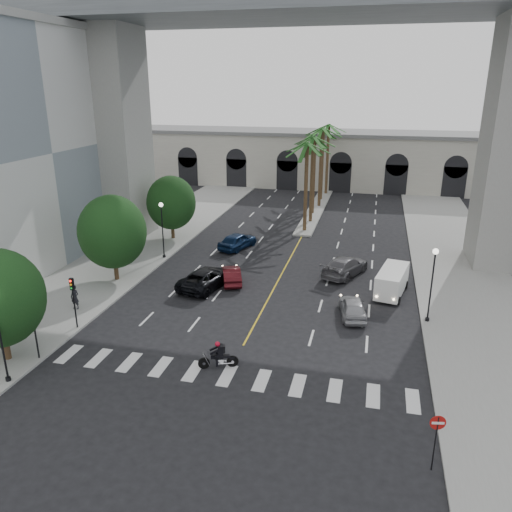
% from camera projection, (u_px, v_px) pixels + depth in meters
% --- Properties ---
extents(ground, '(140.00, 140.00, 0.00)m').
position_uv_depth(ground, '(234.00, 362.00, 29.30)').
color(ground, black).
rests_on(ground, ground).
extents(sidewalk_left, '(8.00, 100.00, 0.15)m').
position_uv_depth(sidewalk_left, '(124.00, 258.00, 46.39)').
color(sidewalk_left, gray).
rests_on(sidewalk_left, ground).
extents(sidewalk_right, '(8.00, 100.00, 0.15)m').
position_uv_depth(sidewalk_right, '(467.00, 288.00, 39.70)').
color(sidewalk_right, gray).
rests_on(sidewalk_right, ground).
extents(median, '(2.00, 24.00, 0.20)m').
position_uv_depth(median, '(316.00, 210.00, 64.15)').
color(median, gray).
rests_on(median, ground).
extents(pier_building, '(71.00, 10.50, 8.50)m').
position_uv_depth(pier_building, '(330.00, 159.00, 78.39)').
color(pier_building, beige).
rests_on(pier_building, ground).
extents(bridge, '(75.00, 13.00, 26.00)m').
position_uv_depth(bridge, '(341.00, 46.00, 42.66)').
color(bridge, gray).
rests_on(bridge, ground).
extents(palm_a, '(3.20, 3.20, 10.30)m').
position_uv_depth(palm_a, '(307.00, 148.00, 52.02)').
color(palm_a, '#47331E').
rests_on(palm_a, ground).
extents(palm_b, '(3.20, 3.20, 10.60)m').
position_uv_depth(palm_b, '(313.00, 141.00, 55.58)').
color(palm_b, '#47331E').
rests_on(palm_b, ground).
extents(palm_c, '(3.20, 3.20, 10.10)m').
position_uv_depth(palm_c, '(315.00, 142.00, 59.47)').
color(palm_c, '#47331E').
rests_on(palm_c, ground).
extents(palm_d, '(3.20, 3.20, 10.90)m').
position_uv_depth(palm_d, '(322.00, 132.00, 62.82)').
color(palm_d, '#47331E').
rests_on(palm_d, ground).
extents(palm_e, '(3.20, 3.20, 10.40)m').
position_uv_depth(palm_e, '(323.00, 133.00, 66.70)').
color(palm_e, '#47331E').
rests_on(palm_e, ground).
extents(palm_f, '(3.20, 3.20, 10.70)m').
position_uv_depth(palm_f, '(329.00, 128.00, 70.21)').
color(palm_f, '#47331E').
rests_on(palm_f, ground).
extents(street_tree_mid, '(5.44, 5.44, 7.21)m').
position_uv_depth(street_tree_mid, '(112.00, 232.00, 40.00)').
color(street_tree_mid, '#382616').
rests_on(street_tree_mid, ground).
extents(street_tree_far, '(5.04, 5.04, 6.68)m').
position_uv_depth(street_tree_far, '(171.00, 203.00, 51.12)').
color(street_tree_far, '#382616').
rests_on(street_tree_far, ground).
extents(lamp_post_left_far, '(0.40, 0.40, 5.35)m').
position_uv_depth(lamp_post_left_far, '(162.00, 225.00, 45.48)').
color(lamp_post_left_far, black).
rests_on(lamp_post_left_far, ground).
extents(lamp_post_right, '(0.40, 0.40, 5.35)m').
position_uv_depth(lamp_post_right, '(432.00, 279.00, 33.04)').
color(lamp_post_right, black).
rests_on(lamp_post_right, ground).
extents(traffic_signal_near, '(0.25, 0.18, 3.65)m').
position_uv_depth(traffic_signal_near, '(33.00, 322.00, 28.70)').
color(traffic_signal_near, black).
rests_on(traffic_signal_near, ground).
extents(traffic_signal_far, '(0.25, 0.18, 3.65)m').
position_uv_depth(traffic_signal_far, '(73.00, 295.00, 32.38)').
color(traffic_signal_far, black).
rests_on(traffic_signal_far, ground).
extents(motorcycle_rider, '(2.21, 0.97, 1.68)m').
position_uv_depth(motorcycle_rider, '(219.00, 356.00, 28.49)').
color(motorcycle_rider, black).
rests_on(motorcycle_rider, ground).
extents(car_a, '(2.36, 4.36, 1.41)m').
position_uv_depth(car_a, '(353.00, 307.00, 34.79)').
color(car_a, '#99999D').
rests_on(car_a, ground).
extents(car_b, '(2.76, 4.30, 1.34)m').
position_uv_depth(car_b, '(231.00, 275.00, 40.76)').
color(car_b, '#420D11').
rests_on(car_b, ground).
extents(car_c, '(3.72, 6.06, 1.57)m').
position_uv_depth(car_c, '(206.00, 278.00, 39.76)').
color(car_c, black).
rests_on(car_c, ground).
extents(car_d, '(4.21, 6.00, 1.61)m').
position_uv_depth(car_d, '(345.00, 266.00, 42.35)').
color(car_d, '#5D5C61').
rests_on(car_d, ground).
extents(car_e, '(3.37, 5.10, 1.61)m').
position_uv_depth(car_e, '(237.00, 241.00, 49.13)').
color(car_e, '#0E2245').
rests_on(car_e, ground).
extents(cargo_van, '(2.69, 5.06, 2.05)m').
position_uv_depth(cargo_van, '(392.00, 281.00, 38.28)').
color(cargo_van, white).
rests_on(cargo_van, ground).
extents(pedestrian_a, '(0.67, 0.46, 1.77)m').
position_uv_depth(pedestrian_a, '(75.00, 297.00, 35.61)').
color(pedestrian_a, black).
rests_on(pedestrian_a, sidewalk_left).
extents(pedestrian_b, '(0.81, 0.67, 1.53)m').
position_uv_depth(pedestrian_b, '(17.00, 300.00, 35.41)').
color(pedestrian_b, black).
rests_on(pedestrian_b, sidewalk_left).
extents(do_not_enter_sign, '(0.66, 0.16, 2.72)m').
position_uv_depth(do_not_enter_sign, '(437.00, 431.00, 20.48)').
color(do_not_enter_sign, black).
rests_on(do_not_enter_sign, ground).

